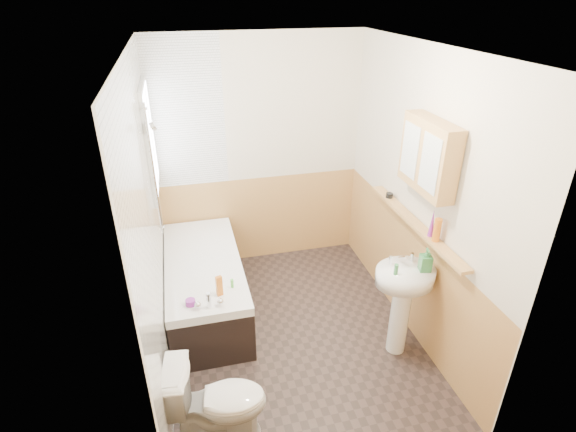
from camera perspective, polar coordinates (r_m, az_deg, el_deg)
The scene contains 26 objects.
floor at distance 4.31m, azimuth 0.50°, elevation -14.64°, with size 2.80×2.80×0.00m, color black.
ceiling at distance 3.22m, azimuth 0.69°, elevation 20.57°, with size 2.80×2.80×0.00m, color white.
wall_back at distance 4.86m, azimuth -3.64°, elevation 7.70°, with size 2.20×0.02×2.50m, color beige.
wall_front at distance 2.48m, azimuth 9.05°, elevation -14.16°, with size 2.20×0.02×2.50m, color beige.
wall_left at distance 3.51m, azimuth -17.25°, elevation -1.66°, with size 0.02×2.80×2.50m, color beige.
wall_right at distance 3.99m, azimuth 16.21°, elevation 2.09°, with size 0.02×2.80×2.50m, color beige.
wainscot_right at distance 4.34m, azimuth 14.67°, elevation -6.92°, with size 0.01×2.80×1.00m, color tan.
wainscot_front at distance 3.04m, azimuth 7.76°, elevation -24.56°, with size 2.20×0.01×1.00m, color tan.
wainscot_back at distance 5.14m, azimuth -3.35°, elevation -0.28°, with size 2.20×0.01×1.00m, color tan.
tile_cladding_left at distance 3.51m, azimuth -16.89°, elevation -1.62°, with size 0.01×2.80×2.50m, color white.
tile_return_back at distance 4.62m, azimuth -12.85°, elevation 12.54°, with size 0.75×0.01×1.50m, color white.
window at distance 4.23m, azimuth -17.04°, elevation 9.27°, with size 0.03×0.79×0.99m.
bathtub at distance 4.47m, azimuth -10.50°, elevation -8.49°, with size 0.70×1.63×0.71m.
shower_riser at distance 3.83m, azimuth -16.71°, elevation 6.77°, with size 0.10×0.08×1.15m.
toilet at distance 3.36m, azimuth -8.93°, elevation -22.31°, with size 0.38×0.68×0.67m, color white.
sink at distance 3.89m, azimuth 14.36°, elevation -9.52°, with size 0.49×0.40×0.95m.
pine_shelf at distance 3.95m, azimuth 15.76°, elevation -0.85°, with size 0.10×1.53×0.03m, color tan.
medicine_cabinet at distance 3.60m, azimuth 17.42°, elevation 7.29°, with size 0.16×0.62×0.56m.
foam_can at distance 3.65m, azimuth 18.41°, elevation -1.70°, with size 0.06×0.06×0.19m, color orange.
green_bottle at distance 3.70m, azimuth 17.85°, elevation -0.83°, with size 0.05×0.05×0.23m, color purple.
black_jar at distance 4.32m, azimuth 12.76°, elevation 2.58°, with size 0.07×0.07×0.04m, color black.
soap_bottle at distance 3.76m, azimuth 17.00°, elevation -6.00°, with size 0.09×0.20×0.09m, color #388447.
clear_bottle at distance 3.65m, azimuth 13.56°, elevation -6.61°, with size 0.03×0.03×0.09m, color #388447.
blue_gel at distance 3.80m, azimuth -8.72°, elevation -8.77°, with size 0.05×0.03×0.18m, color orange.
cream_jar at distance 3.78m, azimuth -12.28°, elevation -10.68°, with size 0.08×0.08×0.05m, color purple.
orange_bottle at distance 3.91m, azimuth -7.11°, elevation -8.49°, with size 0.03×0.03×0.08m, color #59C647.
Camera 1 is at (-0.81, -3.09, 2.88)m, focal length 28.00 mm.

